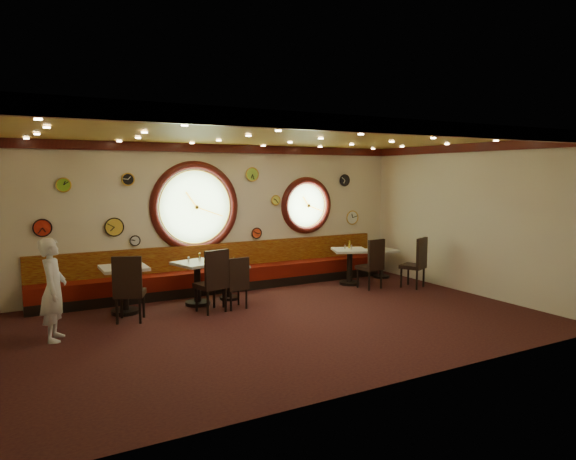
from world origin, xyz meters
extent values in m
cube|color=black|center=(0.00, 0.00, 0.00)|extent=(9.00, 6.00, 0.00)
cube|color=gold|center=(0.00, 0.00, 3.20)|extent=(9.00, 6.00, 0.02)
cube|color=beige|center=(0.00, 3.00, 1.60)|extent=(9.00, 0.02, 3.20)
cube|color=beige|center=(0.00, -3.00, 1.60)|extent=(9.00, 0.02, 3.20)
cube|color=beige|center=(4.50, 0.00, 1.60)|extent=(0.02, 6.00, 3.20)
cube|color=#3B0D0A|center=(0.00, 2.95, 3.11)|extent=(9.00, 0.10, 0.18)
cube|color=#3B0D0A|center=(0.00, -2.95, 3.11)|extent=(9.00, 0.10, 0.18)
cube|color=#3B0D0A|center=(4.45, 0.00, 3.11)|extent=(0.10, 6.00, 0.18)
cube|color=black|center=(0.00, 2.72, 0.10)|extent=(8.00, 0.55, 0.20)
cube|color=#570D07|center=(0.00, 2.72, 0.35)|extent=(8.00, 0.55, 0.30)
cube|color=#651308|center=(0.00, 2.94, 0.75)|extent=(8.00, 0.10, 0.55)
cylinder|color=#9BC878|center=(-0.60, 3.00, 1.85)|extent=(1.66, 0.02, 1.66)
torus|color=#3B0D0A|center=(-0.60, 2.98, 1.85)|extent=(1.98, 0.18, 1.98)
torus|color=gold|center=(-0.60, 2.95, 1.85)|extent=(1.61, 0.03, 1.61)
cylinder|color=#9BC878|center=(2.20, 3.00, 1.80)|extent=(1.10, 0.02, 1.10)
torus|color=#3B0D0A|center=(2.20, 2.98, 1.80)|extent=(1.38, 0.18, 1.38)
torus|color=gold|center=(2.20, 2.95, 1.80)|extent=(1.09, 0.03, 1.09)
cylinder|color=#E4E44C|center=(1.35, 2.96, 1.95)|extent=(0.22, 0.03, 0.22)
cylinder|color=red|center=(-3.60, 2.96, 1.55)|extent=(0.32, 0.03, 0.32)
cylinder|color=white|center=(3.55, 2.96, 1.45)|extent=(0.34, 0.03, 0.34)
cylinder|color=#8DC03C|center=(0.75, 2.96, 2.55)|extent=(0.30, 0.03, 0.30)
cylinder|color=gold|center=(-2.30, 2.96, 1.50)|extent=(0.36, 0.03, 0.36)
cylinder|color=#F0461C|center=(0.85, 2.96, 1.20)|extent=(0.24, 0.03, 0.24)
cylinder|color=black|center=(-2.00, 2.96, 2.45)|extent=(0.24, 0.03, 0.24)
cylinder|color=black|center=(3.30, 2.96, 2.40)|extent=(0.28, 0.03, 0.28)
cylinder|color=silver|center=(-1.90, 2.96, 1.20)|extent=(0.20, 0.03, 0.20)
cylinder|color=#76B925|center=(-3.20, 2.96, 2.35)|extent=(0.26, 0.03, 0.26)
cylinder|color=black|center=(-2.35, 1.88, 0.03)|extent=(0.50, 0.50, 0.07)
cylinder|color=black|center=(-2.35, 1.88, 0.43)|extent=(0.14, 0.14, 0.80)
cube|color=silver|center=(-2.35, 1.88, 0.85)|extent=(0.80, 0.80, 0.06)
cylinder|color=black|center=(-0.97, 1.83, 0.03)|extent=(0.49, 0.49, 0.07)
cylinder|color=black|center=(-0.97, 1.83, 0.42)|extent=(0.13, 0.13, 0.77)
cube|color=silver|center=(-0.97, 1.83, 0.82)|extent=(0.96, 0.96, 0.06)
cylinder|color=black|center=(-0.25, 1.95, 0.03)|extent=(0.40, 0.40, 0.05)
cylinder|color=black|center=(-0.25, 1.95, 0.34)|extent=(0.11, 0.11, 0.63)
cube|color=silver|center=(-0.25, 1.95, 0.67)|extent=(0.74, 0.74, 0.05)
cylinder|color=black|center=(2.75, 1.93, 0.03)|extent=(0.47, 0.47, 0.06)
cylinder|color=black|center=(2.75, 1.93, 0.41)|extent=(0.13, 0.13, 0.75)
cube|color=silver|center=(2.75, 1.93, 0.80)|extent=(0.98, 0.98, 0.05)
cylinder|color=black|center=(3.90, 2.19, 0.03)|extent=(0.40, 0.40, 0.05)
cylinder|color=black|center=(3.90, 2.19, 0.35)|extent=(0.11, 0.11, 0.64)
cube|color=silver|center=(3.90, 2.19, 0.68)|extent=(0.66, 0.66, 0.05)
cube|color=black|center=(-2.36, 1.33, 0.49)|extent=(0.64, 0.64, 0.09)
cube|color=black|center=(-2.44, 1.13, 0.85)|extent=(0.48, 0.24, 0.64)
cube|color=black|center=(-0.92, 1.22, 0.50)|extent=(0.59, 0.59, 0.09)
cube|color=black|center=(-0.87, 1.01, 0.86)|extent=(0.50, 0.17, 0.65)
cube|color=black|center=(-0.43, 1.24, 0.42)|extent=(0.44, 0.44, 0.07)
cube|color=black|center=(-0.42, 1.06, 0.73)|extent=(0.42, 0.08, 0.54)
cube|color=black|center=(2.90, 1.38, 0.47)|extent=(0.52, 0.52, 0.08)
cube|color=black|center=(2.92, 1.18, 0.82)|extent=(0.47, 0.11, 0.61)
cube|color=black|center=(3.82, 0.99, 0.48)|extent=(0.63, 0.63, 0.08)
cube|color=black|center=(3.90, 0.80, 0.83)|extent=(0.46, 0.25, 0.62)
cylinder|color=silver|center=(-2.40, 2.00, 0.93)|extent=(0.04, 0.04, 0.11)
cylinder|color=silver|center=(-1.12, 1.89, 0.90)|extent=(0.04, 0.04, 0.10)
cylinder|color=silver|center=(-0.34, 2.04, 0.75)|extent=(0.04, 0.04, 0.11)
cylinder|color=silver|center=(2.67, 2.02, 0.88)|extent=(0.04, 0.04, 0.10)
cylinder|color=silver|center=(-2.27, 1.91, 0.93)|extent=(0.04, 0.04, 0.10)
cylinder|color=silver|center=(-0.90, 1.86, 0.90)|extent=(0.03, 0.03, 0.09)
cylinder|color=silver|center=(-0.27, 1.97, 0.75)|extent=(0.04, 0.04, 0.10)
cylinder|color=silver|center=(2.74, 1.86, 0.88)|extent=(0.04, 0.04, 0.11)
cylinder|color=gold|center=(-2.28, 1.93, 0.96)|extent=(0.05, 0.05, 0.17)
cylinder|color=gold|center=(-0.87, 1.95, 0.93)|extent=(0.05, 0.05, 0.15)
cylinder|color=gold|center=(-0.12, 2.00, 0.78)|extent=(0.05, 0.05, 0.16)
cylinder|color=yellow|center=(2.83, 2.06, 0.92)|extent=(0.06, 0.06, 0.18)
cylinder|color=silver|center=(3.80, 2.23, 0.76)|extent=(0.04, 0.04, 0.11)
cylinder|color=silver|center=(3.95, 2.20, 0.75)|extent=(0.04, 0.04, 0.10)
cylinder|color=gold|center=(3.99, 2.25, 0.79)|extent=(0.05, 0.05, 0.17)
imported|color=white|center=(-3.61, 0.83, 0.80)|extent=(0.52, 0.66, 1.59)
camera|label=1|loc=(-4.18, -7.66, 2.56)|focal=32.00mm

